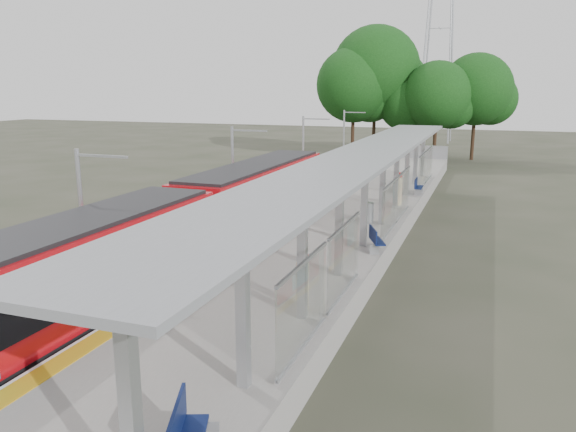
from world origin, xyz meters
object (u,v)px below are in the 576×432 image
(info_pillar_far, at_px, (398,191))
(litter_bin, at_px, (369,213))
(train, at_px, (188,224))
(info_pillar_near, at_px, (302,285))
(bench_mid, at_px, (375,239))
(bench_far, at_px, (418,186))

(info_pillar_far, distance_m, litter_bin, 4.89)
(train, xyz_separation_m, info_pillar_near, (6.29, -4.31, -0.33))
(bench_mid, xyz_separation_m, info_pillar_far, (-0.59, 9.39, 0.31))
(bench_mid, distance_m, info_pillar_near, 6.80)
(train, bearing_deg, info_pillar_far, 61.09)
(info_pillar_near, bearing_deg, train, 138.38)
(bench_far, xyz_separation_m, info_pillar_far, (-0.59, -3.81, 0.29))
(bench_mid, xyz_separation_m, litter_bin, (-1.24, 4.55, 0.02))
(train, xyz_separation_m, bench_far, (7.12, 15.63, -0.55))
(train, relative_size, info_pillar_near, 16.48)
(info_pillar_near, relative_size, info_pillar_far, 0.91)
(litter_bin, bearing_deg, bench_mid, -74.78)
(train, relative_size, bench_mid, 19.72)
(info_pillar_far, height_order, litter_bin, info_pillar_far)
(info_pillar_near, xyz_separation_m, info_pillar_far, (0.24, 16.13, 0.07))
(bench_mid, distance_m, bench_far, 13.20)
(bench_mid, bearing_deg, info_pillar_far, 70.23)
(train, height_order, litter_bin, train)
(train, height_order, bench_far, train)
(bench_far, distance_m, litter_bin, 8.74)
(train, xyz_separation_m, litter_bin, (5.88, 6.98, -0.54))
(train, distance_m, bench_mid, 7.55)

